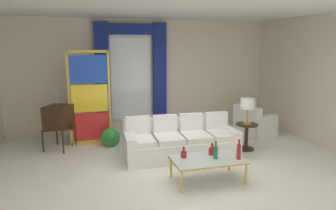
{
  "coord_description": "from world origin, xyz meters",
  "views": [
    {
      "loc": [
        -1.7,
        -5.28,
        2.29
      ],
      "look_at": [
        0.08,
        0.9,
        1.05
      ],
      "focal_mm": 32.85,
      "sensor_mm": 36.0,
      "label": 1
    }
  ],
  "objects_px": {
    "bottle_amber_squat": "(212,151)",
    "armchair_white": "(254,125)",
    "coffee_table": "(208,160)",
    "bottle_blue_decanter": "(239,151)",
    "couch_white_long": "(180,142)",
    "stained_glass_divider": "(90,100)",
    "bottle_ruby_flask": "(216,152)",
    "table_lamp_brass": "(248,105)",
    "round_side_table": "(246,134)",
    "peacock_figurine": "(111,138)",
    "bottle_crystal_tall": "(184,154)",
    "vintage_tv": "(58,117)"
  },
  "relations": [
    {
      "from": "bottle_amber_squat",
      "to": "armchair_white",
      "type": "bearing_deg",
      "value": 44.63
    },
    {
      "from": "bottle_amber_squat",
      "to": "armchair_white",
      "type": "distance_m",
      "value": 2.94
    },
    {
      "from": "coffee_table",
      "to": "bottle_blue_decanter",
      "type": "height_order",
      "value": "bottle_blue_decanter"
    },
    {
      "from": "couch_white_long",
      "to": "stained_glass_divider",
      "type": "xyz_separation_m",
      "value": [
        -1.77,
        1.3,
        0.75
      ]
    },
    {
      "from": "couch_white_long",
      "to": "bottle_ruby_flask",
      "type": "bearing_deg",
      "value": -82.51
    },
    {
      "from": "couch_white_long",
      "to": "table_lamp_brass",
      "type": "height_order",
      "value": "table_lamp_brass"
    },
    {
      "from": "coffee_table",
      "to": "bottle_blue_decanter",
      "type": "xyz_separation_m",
      "value": [
        0.49,
        -0.17,
        0.18
      ]
    },
    {
      "from": "bottle_blue_decanter",
      "to": "round_side_table",
      "type": "bearing_deg",
      "value": 55.53
    },
    {
      "from": "couch_white_long",
      "to": "bottle_amber_squat",
      "type": "xyz_separation_m",
      "value": [
        0.21,
        -1.17,
        0.18
      ]
    },
    {
      "from": "bottle_ruby_flask",
      "to": "stained_glass_divider",
      "type": "distance_m",
      "value": 3.36
    },
    {
      "from": "peacock_figurine",
      "to": "round_side_table",
      "type": "relative_size",
      "value": 1.01
    },
    {
      "from": "coffee_table",
      "to": "bottle_ruby_flask",
      "type": "bearing_deg",
      "value": -16.24
    },
    {
      "from": "coffee_table",
      "to": "bottle_crystal_tall",
      "type": "bearing_deg",
      "value": 156.35
    },
    {
      "from": "bottle_ruby_flask",
      "to": "peacock_figurine",
      "type": "relative_size",
      "value": 0.51
    },
    {
      "from": "armchair_white",
      "to": "bottle_crystal_tall",
      "type": "bearing_deg",
      "value": -141.79
    },
    {
      "from": "vintage_tv",
      "to": "armchair_white",
      "type": "relative_size",
      "value": 1.34
    },
    {
      "from": "stained_glass_divider",
      "to": "round_side_table",
      "type": "distance_m",
      "value": 3.65
    },
    {
      "from": "bottle_blue_decanter",
      "to": "table_lamp_brass",
      "type": "xyz_separation_m",
      "value": [
        0.99,
        1.45,
        0.48
      ]
    },
    {
      "from": "vintage_tv",
      "to": "table_lamp_brass",
      "type": "distance_m",
      "value": 4.2
    },
    {
      "from": "couch_white_long",
      "to": "bottle_amber_squat",
      "type": "distance_m",
      "value": 1.2
    },
    {
      "from": "bottle_amber_squat",
      "to": "vintage_tv",
      "type": "xyz_separation_m",
      "value": [
        -2.68,
        2.33,
        0.25
      ]
    },
    {
      "from": "coffee_table",
      "to": "bottle_amber_squat",
      "type": "relative_size",
      "value": 5.67
    },
    {
      "from": "bottle_blue_decanter",
      "to": "peacock_figurine",
      "type": "bearing_deg",
      "value": 128.06
    },
    {
      "from": "bottle_amber_squat",
      "to": "stained_glass_divider",
      "type": "xyz_separation_m",
      "value": [
        -1.98,
        2.48,
        0.58
      ]
    },
    {
      "from": "round_side_table",
      "to": "peacock_figurine",
      "type": "bearing_deg",
      "value": 161.28
    },
    {
      "from": "coffee_table",
      "to": "table_lamp_brass",
      "type": "height_order",
      "value": "table_lamp_brass"
    },
    {
      "from": "bottle_ruby_flask",
      "to": "vintage_tv",
      "type": "distance_m",
      "value": 3.67
    },
    {
      "from": "round_side_table",
      "to": "armchair_white",
      "type": "bearing_deg",
      "value": 51.22
    },
    {
      "from": "vintage_tv",
      "to": "peacock_figurine",
      "type": "xyz_separation_m",
      "value": [
        1.12,
        -0.23,
        -0.51
      ]
    },
    {
      "from": "peacock_figurine",
      "to": "bottle_blue_decanter",
      "type": "bearing_deg",
      "value": -51.94
    },
    {
      "from": "bottle_crystal_tall",
      "to": "bottle_amber_squat",
      "type": "relative_size",
      "value": 0.92
    },
    {
      "from": "couch_white_long",
      "to": "stained_glass_divider",
      "type": "height_order",
      "value": "stained_glass_divider"
    },
    {
      "from": "bottle_crystal_tall",
      "to": "bottle_amber_squat",
      "type": "distance_m",
      "value": 0.53
    },
    {
      "from": "peacock_figurine",
      "to": "couch_white_long",
      "type": "bearing_deg",
      "value": -34.31
    },
    {
      "from": "bottle_blue_decanter",
      "to": "vintage_tv",
      "type": "bearing_deg",
      "value": 138.67
    },
    {
      "from": "bottle_amber_squat",
      "to": "vintage_tv",
      "type": "distance_m",
      "value": 3.56
    },
    {
      "from": "bottle_blue_decanter",
      "to": "table_lamp_brass",
      "type": "relative_size",
      "value": 0.61
    },
    {
      "from": "couch_white_long",
      "to": "coffee_table",
      "type": "height_order",
      "value": "couch_white_long"
    },
    {
      "from": "bottle_blue_decanter",
      "to": "bottle_crystal_tall",
      "type": "distance_m",
      "value": 0.93
    },
    {
      "from": "bottle_ruby_flask",
      "to": "armchair_white",
      "type": "height_order",
      "value": "armchair_white"
    },
    {
      "from": "vintage_tv",
      "to": "stained_glass_divider",
      "type": "height_order",
      "value": "stained_glass_divider"
    },
    {
      "from": "armchair_white",
      "to": "stained_glass_divider",
      "type": "relative_size",
      "value": 0.46
    },
    {
      "from": "stained_glass_divider",
      "to": "round_side_table",
      "type": "bearing_deg",
      "value": -22.33
    },
    {
      "from": "stained_glass_divider",
      "to": "bottle_blue_decanter",
      "type": "bearing_deg",
      "value": -50.44
    },
    {
      "from": "armchair_white",
      "to": "round_side_table",
      "type": "bearing_deg",
      "value": -128.78
    },
    {
      "from": "couch_white_long",
      "to": "stained_glass_divider",
      "type": "distance_m",
      "value": 2.33
    },
    {
      "from": "bottle_blue_decanter",
      "to": "bottle_crystal_tall",
      "type": "height_order",
      "value": "bottle_blue_decanter"
    },
    {
      "from": "armchair_white",
      "to": "coffee_table",
      "type": "bearing_deg",
      "value": -135.2
    },
    {
      "from": "armchair_white",
      "to": "table_lamp_brass",
      "type": "xyz_separation_m",
      "value": [
        -0.76,
        -0.94,
        0.74
      ]
    },
    {
      "from": "vintage_tv",
      "to": "round_side_table",
      "type": "height_order",
      "value": "vintage_tv"
    }
  ]
}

